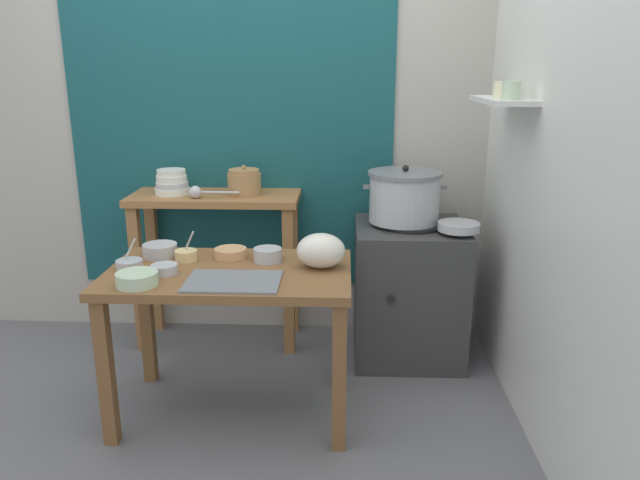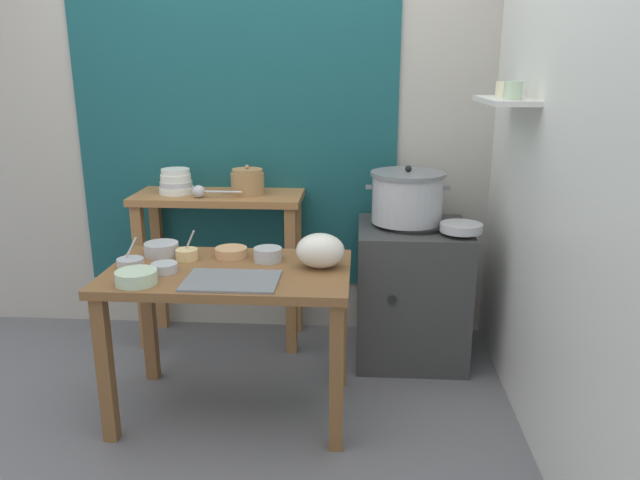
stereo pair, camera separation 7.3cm
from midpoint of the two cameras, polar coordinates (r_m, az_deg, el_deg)
ground_plane at (r=3.05m, az=-7.46°, el=-15.85°), size 9.00×9.00×0.00m
wall_back at (r=3.68m, az=-3.57°, el=11.29°), size 4.40×0.12×2.60m
wall_right at (r=2.88m, az=21.17°, el=8.89°), size 0.30×3.20×2.60m
prep_table at (r=2.82m, az=-7.65°, el=-4.81°), size 1.10×0.66×0.72m
back_shelf_table at (r=3.58m, az=-8.78°, el=0.83°), size 0.96×0.40×0.90m
stove_block at (r=3.48m, az=9.11°, el=-4.76°), size 0.60×0.61×0.78m
steamer_pot at (r=3.34m, az=8.80°, el=4.00°), size 0.45×0.40×0.31m
clay_pot at (r=3.48m, az=-6.21°, el=5.44°), size 0.19×0.19×0.17m
bowl_stack_enamel at (r=3.57m, az=-12.78°, el=5.32°), size 0.20×0.20×0.14m
ladle at (r=3.43m, az=-10.53°, el=4.50°), size 0.28×0.07×0.07m
serving_tray at (r=2.62m, az=-7.50°, el=-3.80°), size 0.40×0.28×0.01m
plastic_bag at (r=2.75m, az=0.78°, el=-1.01°), size 0.22×0.18×0.16m
wide_pan at (r=3.23m, az=13.73°, el=1.14°), size 0.22×0.22×0.04m
prep_bowl_0 at (r=2.66m, az=-16.10°, el=-3.34°), size 0.17×0.17×0.06m
prep_bowl_1 at (r=2.94m, az=-11.68°, el=-1.27°), size 0.10×0.10×0.15m
prep_bowl_2 at (r=2.78m, az=-13.67°, el=-2.51°), size 0.12×0.12×0.04m
prep_bowl_3 at (r=3.03m, az=-13.98°, el=-0.79°), size 0.16×0.16×0.06m
prep_bowl_4 at (r=2.95m, az=-7.63°, el=-1.11°), size 0.15×0.15×0.05m
prep_bowl_5 at (r=2.87m, az=-4.19°, el=-1.30°), size 0.13×0.13×0.06m
prep_bowl_6 at (r=2.89m, az=-16.68°, el=-2.01°), size 0.12×0.12×0.14m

